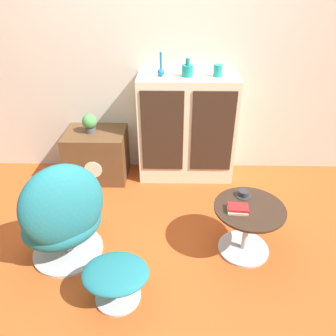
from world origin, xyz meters
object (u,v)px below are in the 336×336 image
ottoman (116,276)px  coffee_table (247,225)px  potted_plant (90,123)px  vase_inner_right (218,71)px  book_stack (238,209)px  egg_chair (63,216)px  vase_inner_left (187,70)px  tv_console (97,155)px  vase_leftmost (161,71)px  sideboard (187,129)px  teacup (243,194)px

ottoman → coffee_table: (0.95, 0.47, 0.05)m
potted_plant → vase_inner_right: bearing=2.1°
vase_inner_right → book_stack: vase_inner_right is taller
egg_chair → vase_inner_left: 1.71m
tv_console → egg_chair: egg_chair is taller
egg_chair → vase_leftmost: (0.68, 1.23, 0.74)m
potted_plant → egg_chair: bearing=-88.1°
book_stack → sideboard: bearing=106.4°
tv_console → book_stack: (1.29, -1.13, 0.19)m
coffee_table → teacup: size_ratio=4.23×
vase_inner_right → sideboard: bearing=-179.2°
vase_leftmost → coffee_table: bearing=-58.3°
sideboard → egg_chair: (-0.94, -1.22, -0.14)m
vase_inner_right → coffee_table: bearing=-81.5°
vase_inner_right → potted_plant: (-1.25, -0.05, -0.52)m
egg_chair → teacup: 1.38m
ottoman → coffee_table: size_ratio=0.83×
tv_console → teacup: tv_console is taller
potted_plant → teacup: 1.70m
tv_console → vase_inner_left: (0.93, 0.05, 0.88)m
vase_leftmost → book_stack: (0.60, -1.18, -0.69)m
egg_chair → ottoman: size_ratio=1.92×
sideboard → ottoman: bearing=-107.6°
ottoman → book_stack: 0.99m
sideboard → tv_console: size_ratio=1.76×
vase_leftmost → book_stack: size_ratio=1.39×
egg_chair → vase_inner_left: bearing=52.9°
teacup → sideboard: bearing=113.0°
egg_chair → potted_plant: bearing=91.9°
ottoman → potted_plant: bearing=106.8°
ottoman → vase_inner_right: bearing=64.1°
tv_console → sideboard: bearing=2.6°
egg_chair → vase_inner_left: vase_inner_left is taller
sideboard → vase_inner_left: bearing=159.7°
coffee_table → vase_leftmost: (-0.70, 1.14, 0.88)m
sideboard → book_stack: sideboard is taller
egg_chair → book_stack: 1.29m
coffee_table → book_stack: (-0.10, -0.04, 0.19)m
egg_chair → book_stack: egg_chair is taller
ottoman → potted_plant: size_ratio=2.32×
tv_console → vase_inner_right: 1.50m
tv_console → vase_inner_right: vase_inner_right is taller
vase_inner_left → potted_plant: size_ratio=0.87×
ottoman → teacup: teacup is taller
potted_plant → teacup: bearing=-34.0°
coffee_table → potted_plant: (-1.42, 1.09, 0.37)m
sideboard → egg_chair: size_ratio=1.26×
egg_chair → vase_inner_right: size_ratio=7.77×
vase_inner_right → potted_plant: size_ratio=0.57×
potted_plant → tv_console: bearing=-0.8°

